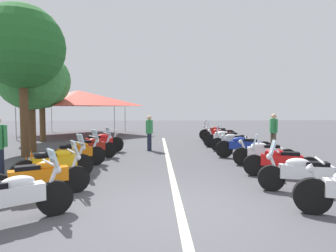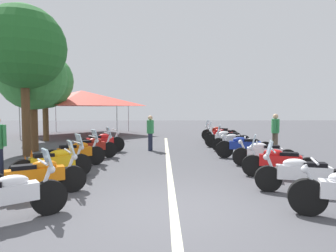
# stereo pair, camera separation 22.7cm
# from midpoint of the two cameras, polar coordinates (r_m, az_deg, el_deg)

# --- Properties ---
(ground_plane) EXTENTS (80.00, 80.00, 0.00)m
(ground_plane) POSITION_cam_midpoint_polar(r_m,az_deg,el_deg) (5.59, 1.16, -16.56)
(ground_plane) COLOR #4C4C51
(lane_centre_stripe) EXTENTS (18.32, 0.16, 0.01)m
(lane_centre_stripe) POSITION_cam_midpoint_polar(r_m,az_deg,el_deg) (9.41, -0.30, -8.22)
(lane_centre_stripe) COLOR beige
(lane_centre_stripe) RESTS_ON ground_plane
(motorcycle_left_row_0) EXTENTS (1.38, 1.84, 1.20)m
(motorcycle_left_row_0) POSITION_cam_midpoint_polar(r_m,az_deg,el_deg) (5.54, -30.28, -12.21)
(motorcycle_left_row_0) COLOR black
(motorcycle_left_row_0) RESTS_ON ground_plane
(motorcycle_left_row_1) EXTENTS (1.19, 1.95, 1.19)m
(motorcycle_left_row_1) POSITION_cam_midpoint_polar(r_m,az_deg,el_deg) (6.86, -24.91, -9.12)
(motorcycle_left_row_1) COLOR black
(motorcycle_left_row_1) RESTS_ON ground_plane
(motorcycle_left_row_2) EXTENTS (1.36, 1.80, 1.21)m
(motorcycle_left_row_2) POSITION_cam_midpoint_polar(r_m,az_deg,el_deg) (8.24, -22.21, -6.89)
(motorcycle_left_row_2) COLOR black
(motorcycle_left_row_2) RESTS_ON ground_plane
(motorcycle_left_row_3) EXTENTS (1.27, 1.75, 1.21)m
(motorcycle_left_row_3) POSITION_cam_midpoint_polar(r_m,az_deg,el_deg) (9.81, -18.44, -5.18)
(motorcycle_left_row_3) COLOR black
(motorcycle_left_row_3) RESTS_ON ground_plane
(motorcycle_left_row_4) EXTENTS (1.10, 1.91, 1.20)m
(motorcycle_left_row_4) POSITION_cam_midpoint_polar(r_m,az_deg,el_deg) (11.21, -15.70, -4.09)
(motorcycle_left_row_4) COLOR black
(motorcycle_left_row_4) RESTS_ON ground_plane
(motorcycle_left_row_5) EXTENTS (1.11, 1.99, 1.02)m
(motorcycle_left_row_5) POSITION_cam_midpoint_polar(r_m,az_deg,el_deg) (12.61, -13.97, -3.19)
(motorcycle_left_row_5) COLOR black
(motorcycle_left_row_5) RESTS_ON ground_plane
(motorcycle_right_row_1) EXTENTS (0.86, 2.07, 1.19)m
(motorcycle_right_row_1) POSITION_cam_midpoint_polar(r_m,az_deg,el_deg) (7.22, 24.72, -8.50)
(motorcycle_right_row_1) COLOR black
(motorcycle_right_row_1) RESTS_ON ground_plane
(motorcycle_right_row_2) EXTENTS (0.92, 1.99, 1.19)m
(motorcycle_right_row_2) POSITION_cam_midpoint_polar(r_m,az_deg,el_deg) (8.55, 20.70, -6.55)
(motorcycle_right_row_2) COLOR black
(motorcycle_right_row_2) RESTS_ON ground_plane
(motorcycle_right_row_3) EXTENTS (0.88, 2.00, 0.98)m
(motorcycle_right_row_3) POSITION_cam_midpoint_polar(r_m,az_deg,el_deg) (9.95, 17.94, -5.16)
(motorcycle_right_row_3) COLOR black
(motorcycle_right_row_3) RESTS_ON ground_plane
(motorcycle_right_row_4) EXTENTS (0.83, 2.17, 1.01)m
(motorcycle_right_row_4) POSITION_cam_midpoint_polar(r_m,az_deg,el_deg) (11.36, 14.30, -3.93)
(motorcycle_right_row_4) COLOR black
(motorcycle_right_row_4) RESTS_ON ground_plane
(motorcycle_right_row_5) EXTENTS (0.95, 2.08, 1.20)m
(motorcycle_right_row_5) POSITION_cam_midpoint_polar(r_m,az_deg,el_deg) (12.88, 12.58, -3.07)
(motorcycle_right_row_5) COLOR black
(motorcycle_right_row_5) RESTS_ON ground_plane
(motorcycle_right_row_6) EXTENTS (0.97, 2.12, 1.01)m
(motorcycle_right_row_6) POSITION_cam_midpoint_polar(r_m,az_deg,el_deg) (14.16, 10.94, -2.44)
(motorcycle_right_row_6) COLOR black
(motorcycle_right_row_6) RESTS_ON ground_plane
(motorcycle_right_row_7) EXTENTS (0.80, 1.99, 1.22)m
(motorcycle_right_row_7) POSITION_cam_midpoint_polar(r_m,az_deg,el_deg) (15.70, 9.94, -1.82)
(motorcycle_right_row_7) COLOR black
(motorcycle_right_row_7) RESTS_ON ground_plane
(motorcycle_right_row_8) EXTENTS (1.04, 2.05, 1.22)m
(motorcycle_right_row_8) POSITION_cam_midpoint_polar(r_m,az_deg,el_deg) (17.15, 9.31, -1.34)
(motorcycle_right_row_8) COLOR black
(motorcycle_right_row_8) RESTS_ON ground_plane
(traffic_cone_0) EXTENTS (0.36, 0.36, 0.61)m
(traffic_cone_0) POSITION_cam_midpoint_polar(r_m,az_deg,el_deg) (10.08, -26.10, -6.14)
(traffic_cone_0) COLOR orange
(traffic_cone_0) RESTS_ON ground_plane
(traffic_cone_1) EXTENTS (0.36, 0.36, 0.61)m
(traffic_cone_1) POSITION_cam_midpoint_polar(r_m,az_deg,el_deg) (8.98, -27.05, -7.31)
(traffic_cone_1) COLOR orange
(traffic_cone_1) RESTS_ON ground_plane
(bystander_1) EXTENTS (0.52, 0.32, 1.68)m
(bystander_1) POSITION_cam_midpoint_polar(r_m,az_deg,el_deg) (13.50, 19.83, -0.65)
(bystander_1) COLOR brown
(bystander_1) RESTS_ON ground_plane
(bystander_3) EXTENTS (0.51, 0.32, 1.60)m
(bystander_3) POSITION_cam_midpoint_polar(r_m,az_deg,el_deg) (12.96, -4.24, -0.85)
(bystander_3) COLOR #1E2338
(bystander_3) RESTS_ON ground_plane
(roadside_tree_0) EXTENTS (2.94, 2.94, 4.79)m
(roadside_tree_0) POSITION_cam_midpoint_polar(r_m,az_deg,el_deg) (14.08, -26.12, 8.79)
(roadside_tree_0) COLOR brown
(roadside_tree_0) RESTS_ON ground_plane
(roadside_tree_1) EXTENTS (3.25, 3.25, 5.94)m
(roadside_tree_1) POSITION_cam_midpoint_polar(r_m,az_deg,el_deg) (12.86, -27.52, 13.78)
(roadside_tree_1) COLOR brown
(roadside_tree_1) RESTS_ON ground_plane
(roadside_tree_2) EXTENTS (3.23, 3.23, 5.15)m
(roadside_tree_2) POSITION_cam_midpoint_polar(r_m,az_deg,el_deg) (18.22, -24.24, 8.24)
(roadside_tree_2) COLOR brown
(roadside_tree_2) RESTS_ON ground_plane
(event_tent) EXTENTS (6.65, 6.65, 3.20)m
(event_tent) POSITION_cam_midpoint_polar(r_m,az_deg,el_deg) (21.56, -17.73, 5.30)
(event_tent) COLOR #E54C3F
(event_tent) RESTS_ON ground_plane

